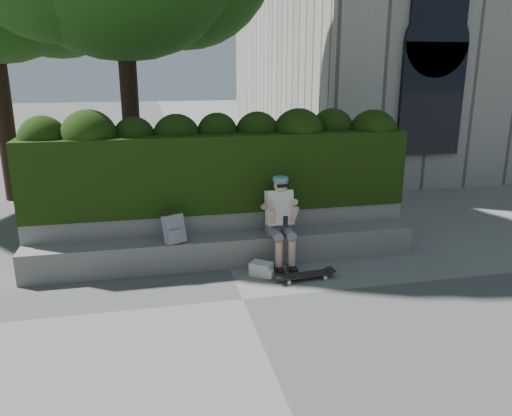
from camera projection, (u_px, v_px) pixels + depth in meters
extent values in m
plane|color=slate|center=(243.00, 299.00, 6.58)|extent=(80.00, 80.00, 0.00)
cube|color=gray|center=(227.00, 250.00, 7.69)|extent=(6.00, 0.45, 0.45)
cube|color=gray|center=(222.00, 232.00, 8.10)|extent=(6.00, 0.50, 0.75)
cube|color=black|center=(219.00, 170.00, 8.04)|extent=(6.00, 1.00, 1.20)
cylinder|color=black|center=(132.00, 127.00, 10.57)|extent=(0.37, 0.37, 3.45)
cylinder|color=black|center=(6.00, 130.00, 11.12)|extent=(0.38, 0.38, 3.21)
cube|color=slate|center=(278.00, 227.00, 7.71)|extent=(0.36, 0.26, 0.22)
cube|color=silver|center=(279.00, 207.00, 7.56)|extent=(0.40, 0.32, 0.55)
sphere|color=tan|center=(281.00, 185.00, 7.39)|extent=(0.21, 0.21, 0.21)
cylinder|color=teal|center=(281.00, 179.00, 7.39)|extent=(0.23, 0.23, 0.06)
cube|color=black|center=(285.00, 220.00, 7.25)|extent=(0.07, 0.02, 0.13)
cylinder|color=tan|center=(279.00, 257.00, 7.37)|extent=(0.11, 0.11, 0.47)
cylinder|color=tan|center=(292.00, 256.00, 7.41)|extent=(0.11, 0.11, 0.47)
cube|color=black|center=(280.00, 271.00, 7.36)|extent=(0.10, 0.26, 0.10)
cube|color=black|center=(293.00, 270.00, 7.40)|extent=(0.10, 0.26, 0.10)
cube|color=black|center=(305.00, 275.00, 7.16)|extent=(0.81, 0.27, 0.02)
cylinder|color=silver|center=(289.00, 282.00, 7.02)|extent=(0.06, 0.03, 0.06)
cylinder|color=silver|center=(285.00, 278.00, 7.17)|extent=(0.06, 0.03, 0.06)
cylinder|color=silver|center=(325.00, 278.00, 7.18)|extent=(0.06, 0.03, 0.06)
cylinder|color=silver|center=(320.00, 273.00, 7.33)|extent=(0.06, 0.03, 0.06)
cube|color=#A6A6AA|center=(174.00, 229.00, 7.31)|extent=(0.33, 0.27, 0.42)
cube|color=silver|center=(261.00, 269.00, 7.31)|extent=(0.37, 0.36, 0.20)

